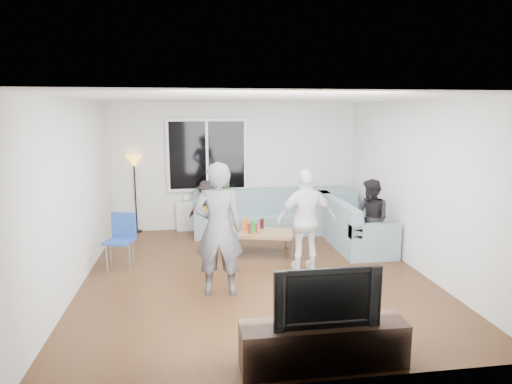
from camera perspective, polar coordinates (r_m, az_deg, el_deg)
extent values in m
cube|color=#56351C|center=(6.78, -0.11, -10.72)|extent=(5.00, 5.50, 0.04)
cube|color=white|center=(6.32, -0.12, 12.19)|extent=(5.00, 5.50, 0.04)
cube|color=silver|center=(9.14, -2.58, 3.35)|extent=(5.00, 0.04, 2.60)
cube|color=silver|center=(3.77, 5.91, -6.98)|extent=(5.00, 0.04, 2.60)
cube|color=silver|center=(6.56, -22.46, -0.25)|extent=(0.04, 5.50, 2.60)
cube|color=silver|center=(7.22, 20.11, 0.82)|extent=(0.04, 5.50, 2.60)
cube|color=white|center=(8.99, -6.36, 4.78)|extent=(1.62, 0.06, 1.47)
cube|color=black|center=(8.95, -6.35, 4.75)|extent=(1.50, 0.02, 1.35)
cube|color=white|center=(8.94, -6.35, 4.75)|extent=(0.05, 0.03, 1.35)
cube|color=silver|center=(9.16, -6.20, -2.99)|extent=(1.30, 0.12, 0.62)
imported|color=#396F2C|center=(9.05, -4.01, 0.07)|extent=(0.22, 0.18, 0.36)
imported|color=silver|center=(9.04, -9.07, -0.71)|extent=(0.19, 0.19, 0.16)
cube|color=gray|center=(9.19, 9.56, -2.29)|extent=(0.85, 0.85, 0.85)
cube|color=#B9781B|center=(8.73, -5.54, -2.30)|extent=(0.41, 0.35, 0.14)
cube|color=maroon|center=(8.81, -4.98, -2.17)|extent=(0.46, 0.44, 0.13)
cube|color=#976F49|center=(7.61, 0.60, -6.57)|extent=(1.22, 0.86, 0.40)
cylinder|color=maroon|center=(7.46, -0.44, -4.65)|extent=(0.17, 0.17, 0.17)
imported|color=#4C4C51|center=(5.83, -4.89, -4.82)|extent=(0.69, 0.49, 1.79)
imported|color=white|center=(6.75, 6.52, -3.67)|extent=(0.94, 0.42, 1.58)
imported|color=black|center=(7.57, 14.68, -3.39)|extent=(0.65, 0.75, 1.32)
imported|color=black|center=(8.77, -6.38, -2.04)|extent=(0.77, 0.55, 1.09)
cube|color=#36251B|center=(4.52, 8.69, -18.91)|extent=(1.60, 0.40, 0.44)
imported|color=black|center=(4.29, 8.88, -12.94)|extent=(1.01, 0.13, 0.58)
cylinder|color=black|center=(7.73, 0.78, -4.11)|extent=(0.07, 0.07, 0.17)
cylinder|color=#198B1F|center=(7.36, -0.39, -4.62)|extent=(0.08, 0.08, 0.23)
cylinder|color=orange|center=(7.55, -1.43, -4.27)|extent=(0.07, 0.07, 0.22)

